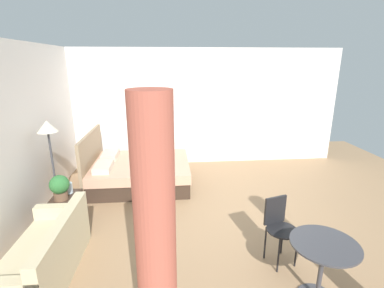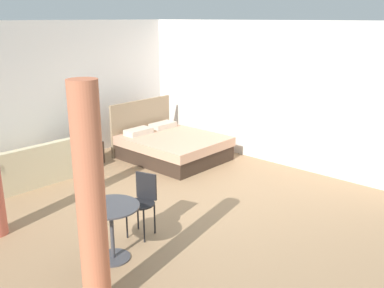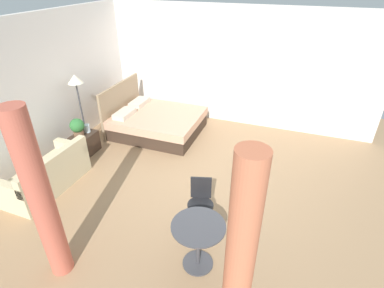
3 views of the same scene
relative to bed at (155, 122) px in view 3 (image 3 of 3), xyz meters
name	(u,v)px [view 3 (image 3 of 3)]	position (x,y,z in m)	size (l,w,h in m)	color
ground_plane	(200,180)	(-1.48, -1.67, -0.29)	(8.55, 9.68, 0.02)	#9E7A56
wall_back	(46,88)	(-1.48, 1.66, 1.15)	(8.55, 0.12, 2.87)	silver
wall_right	(237,68)	(1.30, -1.67, 1.15)	(0.12, 6.68, 2.87)	silver
bed	(155,122)	(0.00, 0.00, 0.00)	(1.71, 2.05, 1.15)	#38281E
couch	(48,176)	(-2.67, 0.86, -0.01)	(1.58, 0.73, 0.76)	beige
nightstand	(85,143)	(-1.41, 1.01, -0.05)	(0.55, 0.40, 0.46)	#38281E
potted_plant	(77,127)	(-1.51, 1.04, 0.40)	(0.30, 0.30, 0.40)	brown
vase	(87,128)	(-1.29, 0.98, 0.27)	(0.12, 0.12, 0.18)	silver
floor_lamp	(77,87)	(-1.01, 1.30, 1.07)	(0.33, 0.33, 1.63)	#3F3F44
balcony_table	(198,238)	(-3.31, -2.27, 0.23)	(0.71, 0.71, 0.73)	#3F3F44
cafe_chair_near_window	(201,199)	(-2.61, -2.06, 0.26)	(0.49, 0.49, 0.87)	black
curtain_left	(240,259)	(-4.00, -2.92, 0.92)	(0.29, 0.29, 2.40)	#D1704C
curtain_right	(41,200)	(-4.00, -0.55, 0.92)	(0.28, 0.28, 2.40)	#C15B47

